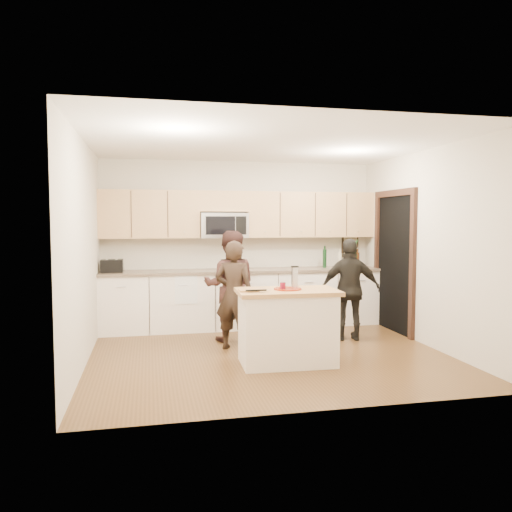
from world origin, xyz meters
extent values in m
plane|color=brown|center=(0.00, 0.00, 0.00)|extent=(4.50, 4.50, 0.00)
cube|color=beige|center=(0.00, 2.00, 1.35)|extent=(4.50, 0.02, 2.70)
cube|color=beige|center=(0.00, -2.00, 1.35)|extent=(4.50, 0.02, 2.70)
cube|color=beige|center=(-2.25, 0.00, 1.35)|extent=(0.02, 4.00, 2.70)
cube|color=beige|center=(2.25, 0.00, 1.35)|extent=(0.02, 4.00, 2.70)
cube|color=white|center=(0.00, 0.00, 2.70)|extent=(4.50, 4.00, 0.02)
cube|color=white|center=(0.00, 1.69, 0.45)|extent=(4.50, 0.62, 0.90)
cube|color=#77644F|center=(0.00, 1.68, 0.92)|extent=(4.50, 0.66, 0.04)
cube|color=tan|center=(-1.48, 1.83, 1.83)|extent=(1.55, 0.33, 0.75)
cube|color=tan|center=(1.17, 1.83, 1.83)|extent=(2.17, 0.33, 0.75)
cube|color=tan|center=(-0.31, 1.83, 2.04)|extent=(0.78, 0.33, 0.33)
cube|color=silver|center=(-0.31, 1.80, 1.65)|extent=(0.76, 0.40, 0.40)
cube|color=black|center=(-0.39, 1.60, 1.65)|extent=(0.47, 0.01, 0.29)
cube|color=black|center=(-0.06, 1.60, 1.65)|extent=(0.17, 0.01, 0.29)
cube|color=black|center=(2.24, 0.90, 1.05)|extent=(0.02, 1.05, 2.10)
cube|color=black|center=(2.22, 0.33, 1.05)|extent=(0.06, 0.10, 2.10)
cube|color=black|center=(2.22, 1.48, 1.05)|extent=(0.06, 0.10, 2.10)
cube|color=black|center=(2.22, 0.90, 2.15)|extent=(0.06, 1.25, 0.10)
cube|color=black|center=(1.95, 1.99, 1.28)|extent=(0.30, 0.03, 0.38)
cube|color=tan|center=(1.95, 1.97, 1.28)|extent=(0.24, 0.00, 0.32)
cube|color=white|center=(-0.95, 1.38, 0.70)|extent=(0.34, 0.01, 0.48)
cube|color=white|center=(-0.95, 1.67, 0.94)|extent=(0.34, 0.60, 0.01)
cube|color=white|center=(0.12, -0.49, 0.42)|extent=(1.13, 0.69, 0.85)
cube|color=#A77545|center=(0.12, -0.49, 0.88)|extent=(1.23, 0.75, 0.05)
cylinder|color=maroon|center=(0.13, -0.48, 0.91)|extent=(0.33, 0.33, 0.02)
cube|color=silver|center=(0.24, -0.39, 1.04)|extent=(0.07, 0.05, 0.24)
cube|color=black|center=(0.24, -0.39, 1.17)|extent=(0.08, 0.06, 0.02)
cylinder|color=maroon|center=(0.06, -0.49, 0.94)|extent=(0.07, 0.07, 0.09)
cube|color=#A77545|center=(-0.36, -0.52, 0.91)|extent=(0.23, 0.20, 0.02)
cube|color=black|center=(-0.30, -0.65, 0.93)|extent=(0.24, 0.04, 0.02)
cube|color=silver|center=(-0.23, -0.61, 0.92)|extent=(0.17, 0.03, 0.01)
cube|color=black|center=(-2.05, 1.67, 1.04)|extent=(0.33, 0.22, 0.19)
cube|color=silver|center=(-2.12, 1.67, 1.14)|extent=(0.03, 0.16, 0.00)
cube|color=silver|center=(-1.98, 1.67, 1.14)|extent=(0.03, 0.16, 0.00)
cylinder|color=black|center=(1.38, 1.69, 1.12)|extent=(0.06, 0.06, 0.37)
cylinder|color=#B6AC8F|center=(1.65, 1.68, 1.09)|extent=(0.07, 0.07, 0.30)
cylinder|color=black|center=(1.90, 1.69, 1.11)|extent=(0.08, 0.08, 0.33)
cylinder|color=#361B09|center=(1.96, 1.68, 1.09)|extent=(0.06, 0.06, 0.31)
cylinder|color=#B6AC8F|center=(1.95, 1.75, 1.13)|extent=(0.08, 0.08, 0.39)
imported|color=#307836|center=(1.88, 1.72, 1.18)|extent=(0.33, 0.31, 0.47)
imported|color=black|center=(-0.39, 0.33, 0.73)|extent=(0.64, 0.56, 1.46)
imported|color=#321C19|center=(-0.37, 0.82, 0.79)|extent=(0.88, 0.76, 1.58)
imported|color=black|center=(1.34, 0.50, 0.73)|extent=(0.92, 0.53, 1.47)
camera|label=1|loc=(-1.49, -6.19, 1.72)|focal=35.00mm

